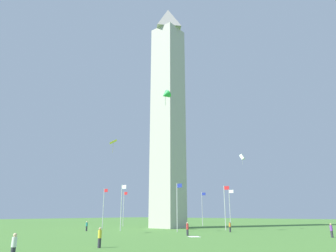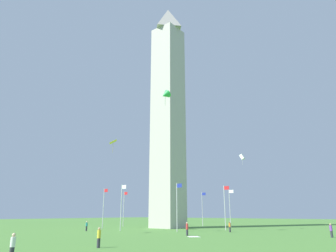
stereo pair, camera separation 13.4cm
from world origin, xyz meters
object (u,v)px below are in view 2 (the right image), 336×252
(flagpole_w, at_px, (121,205))
(person_white_shirt, at_px, (12,247))
(obelisk_monument, at_px, (168,108))
(person_red_shirt, at_px, (187,229))
(flagpole_n, at_px, (225,205))
(flagpole_ne, at_px, (230,206))
(flagpole_s, at_px, (124,207))
(flagpole_e, at_px, (202,207))
(kite_white_box, at_px, (242,157))
(person_teal_shirt, at_px, (87,226))
(flagpole_se, at_px, (162,207))
(kite_yellow_diamond, at_px, (113,142))
(person_purple_shirt, at_px, (331,231))
(flagpole_sw, at_px, (104,206))
(picnic_blanket_near_first_person, at_px, (194,237))
(kite_green_delta, at_px, (165,95))
(person_orange_shirt, at_px, (230,227))
(flagpole_nw, at_px, (177,205))
(person_yellow_shirt, at_px, (99,238))

(flagpole_w, height_order, person_white_shirt, flagpole_w)
(obelisk_monument, relative_size, person_red_shirt, 29.37)
(flagpole_w, relative_size, person_red_shirt, 4.46)
(flagpole_n, xyz_separation_m, flagpole_ne, (-3.87, 9.34, 0.00))
(obelisk_monument, xyz_separation_m, flagpole_s, (-13.14, 0.00, -21.56))
(flagpole_e, bearing_deg, flagpole_w, -90.00)
(obelisk_monument, relative_size, kite_white_box, 24.00)
(flagpole_ne, bearing_deg, person_teal_shirt, -116.75)
(flagpole_se, distance_m, kite_yellow_diamond, 28.00)
(person_red_shirt, distance_m, person_purple_shirt, 18.08)
(person_teal_shirt, distance_m, kite_yellow_diamond, 15.13)
(flagpole_sw, xyz_separation_m, kite_white_box, (24.82, 12.91, 9.14))
(flagpole_n, height_order, picnic_blanket_near_first_person, flagpole_n)
(person_red_shirt, height_order, kite_green_delta, kite_green_delta)
(flagpole_se, relative_size, flagpole_sw, 1.00)
(obelisk_monument, bearing_deg, person_red_shirt, -44.85)
(person_purple_shirt, bearing_deg, flagpole_s, 36.31)
(obelisk_monument, distance_m, flagpole_w, 25.28)
(person_teal_shirt, bearing_deg, person_purple_shirt, -85.04)
(flagpole_n, relative_size, person_orange_shirt, 4.84)
(flagpole_n, bearing_deg, kite_yellow_diamond, -133.47)
(kite_white_box, bearing_deg, obelisk_monument, -167.06)
(flagpole_s, bearing_deg, person_white_shirt, -51.28)
(flagpole_w, height_order, kite_white_box, kite_white_box)
(obelisk_monument, height_order, flagpole_sw, obelisk_monument)
(person_purple_shirt, bearing_deg, person_white_shirt, 116.64)
(flagpole_nw, height_order, person_red_shirt, flagpole_nw)
(flagpole_e, height_order, kite_white_box, kite_white_box)
(flagpole_w, xyz_separation_m, person_yellow_shirt, (18.57, -20.00, -3.47))
(flagpole_sw, height_order, kite_white_box, kite_white_box)
(flagpole_e, bearing_deg, person_orange_shirt, -47.63)
(flagpole_n, xyz_separation_m, flagpole_nw, (-3.87, -9.34, 0.00))
(flagpole_n, distance_m, flagpole_w, 18.67)
(person_teal_shirt, bearing_deg, person_yellow_shirt, -135.19)
(flagpole_s, relative_size, person_white_shirt, 4.72)
(flagpole_s, bearing_deg, kite_yellow_diamond, -50.76)
(flagpole_sw, bearing_deg, flagpole_ne, 45.00)
(person_white_shirt, height_order, person_orange_shirt, person_white_shirt)
(person_purple_shirt, bearing_deg, flagpole_n, 23.76)
(obelisk_monument, bearing_deg, flagpole_sw, -134.81)
(picnic_blanket_near_first_person, bearing_deg, person_orange_shirt, 94.80)
(kite_white_box, bearing_deg, person_purple_shirt, -34.23)
(person_yellow_shirt, distance_m, person_orange_shirt, 28.33)
(flagpole_ne, distance_m, flagpole_s, 24.40)
(flagpole_se, xyz_separation_m, kite_green_delta, (19.58, -23.05, 18.01))
(flagpole_w, xyz_separation_m, person_white_shirt, (20.09, -28.33, -3.49))
(person_teal_shirt, height_order, kite_white_box, kite_white_box)
(person_red_shirt, distance_m, kite_yellow_diamond, 22.23)
(flagpole_n, bearing_deg, person_orange_shirt, -55.88)
(flagpole_ne, bearing_deg, person_white_shirt, -78.06)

